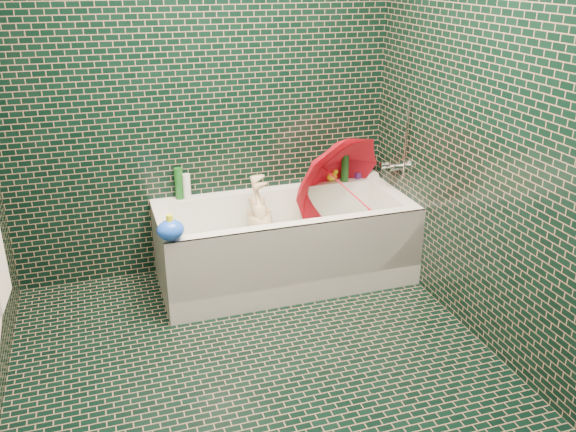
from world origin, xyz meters
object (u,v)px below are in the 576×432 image
object	(u,v)px
bathtub	(286,251)
bath_toy	(171,230)
umbrella	(348,190)
rubber_duck	(333,176)
child	(265,239)

from	to	relation	value
bathtub	bath_toy	size ratio (longest dim) A/B	8.90
umbrella	rubber_duck	distance (m)	0.28
umbrella	bath_toy	size ratio (longest dim) A/B	3.72
bathtub	bath_toy	bearing A→B (deg)	-158.37
umbrella	rubber_duck	bearing A→B (deg)	80.93
bathtub	bath_toy	xyz separation A→B (m)	(-0.80, -0.32, 0.41)
bathtub	umbrella	world-z (taller)	umbrella
bathtub	child	world-z (taller)	bathtub
child	rubber_duck	distance (m)	0.74
child	bath_toy	xyz separation A→B (m)	(-0.67, -0.35, 0.31)
bathtub	umbrella	distance (m)	0.61
bath_toy	child	bearing A→B (deg)	45.70
bathtub	rubber_duck	xyz separation A→B (m)	(0.48, 0.35, 0.38)
rubber_duck	bath_toy	size ratio (longest dim) A/B	0.55
bathtub	rubber_duck	world-z (taller)	rubber_duck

